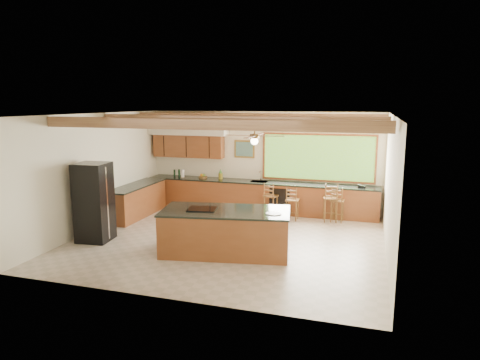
% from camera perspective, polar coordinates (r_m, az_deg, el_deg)
% --- Properties ---
extents(ground, '(7.20, 7.20, 0.00)m').
position_cam_1_polar(ground, '(10.40, -1.56, -8.03)').
color(ground, beige).
rests_on(ground, ground).
extents(room_shell, '(7.27, 6.54, 3.02)m').
position_cam_1_polar(room_shell, '(10.59, -1.36, 4.59)').
color(room_shell, white).
rests_on(room_shell, ground).
extents(counter_run, '(7.12, 3.10, 1.24)m').
position_cam_1_polar(counter_run, '(12.83, -1.45, -2.31)').
color(counter_run, brown).
rests_on(counter_run, ground).
extents(island, '(2.96, 1.77, 0.99)m').
position_cam_1_polar(island, '(9.44, -1.93, -6.86)').
color(island, brown).
rests_on(island, ground).
extents(refrigerator, '(0.80, 0.78, 1.88)m').
position_cam_1_polar(refrigerator, '(10.72, -18.90, -2.82)').
color(refrigerator, black).
rests_on(refrigerator, ground).
extents(bar_stool_a, '(0.35, 0.35, 0.95)m').
position_cam_1_polar(bar_stool_a, '(12.03, 6.96, -2.75)').
color(bar_stool_a, brown).
rests_on(bar_stool_a, ground).
extents(bar_stool_b, '(0.42, 0.42, 1.00)m').
position_cam_1_polar(bar_stool_b, '(12.34, 4.08, -2.24)').
color(bar_stool_b, brown).
rests_on(bar_stool_b, ground).
extents(bar_stool_c, '(0.46, 0.46, 1.11)m').
position_cam_1_polar(bar_stool_c, '(12.02, 11.96, -2.47)').
color(bar_stool_c, brown).
rests_on(bar_stool_c, ground).
extents(bar_stool_d, '(0.38, 0.38, 1.00)m').
position_cam_1_polar(bar_stool_d, '(12.05, 12.85, -2.79)').
color(bar_stool_d, brown).
rests_on(bar_stool_d, ground).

